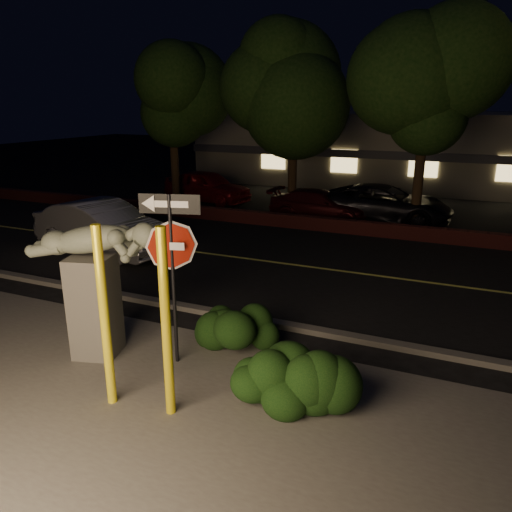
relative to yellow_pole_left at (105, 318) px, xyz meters
The scene contains 22 objects.
ground 10.89m from the yellow_pole_left, 86.95° to the left, with size 90.00×90.00×0.00m, color black.
patio 1.58m from the yellow_pole_left, 21.61° to the right, with size 14.00×6.00×0.02m, color #4C4944.
road 7.93m from the yellow_pole_left, 85.78° to the left, with size 80.00×8.00×0.01m, color black.
lane_marking 7.93m from the yellow_pole_left, 85.78° to the left, with size 80.00×0.12×0.01m, color #C9C950.
curb 3.97m from the yellow_pole_left, 81.11° to the left, with size 80.00×0.25×0.12m, color #4C4944.
brick_wall 12.15m from the yellow_pole_left, 87.28° to the left, with size 40.00×0.35×0.50m, color #4D1918.
parking_lot 17.84m from the yellow_pole_left, 88.15° to the left, with size 40.00×12.00×0.01m, color black.
building 25.77m from the yellow_pole_left, 88.72° to the left, with size 22.00×10.20×4.00m.
tree_far_a 16.12m from the yellow_pole_left, 118.33° to the left, with size 4.60×4.60×7.43m.
tree_far_b 14.83m from the yellow_pole_left, 97.85° to the left, with size 5.20×5.20×8.41m.
tree_far_c 14.54m from the yellow_pole_left, 77.24° to the left, with size 4.80×4.80×7.84m.
yellow_pole_left is the anchor object (origin of this frame).
yellow_pole_right 1.02m from the yellow_pole_left, ahead, with size 0.15×0.15×2.97m, color yellow.
signpost 1.73m from the yellow_pole_left, 80.52° to the left, with size 1.03×0.32×3.13m.
sculpture 1.73m from the yellow_pole_left, 135.42° to the left, with size 2.43×1.24×2.61m.
hedge_center 2.80m from the yellow_pole_left, 68.64° to the left, with size 1.88×0.88×0.98m, color black.
hedge_right 2.93m from the yellow_pole_left, 23.49° to the left, with size 1.83×0.98×1.20m, color black.
hedge_far_right 3.27m from the yellow_pole_left, 23.27° to the left, with size 1.56×0.98×1.09m, color black.
silver_sedan 8.75m from the yellow_pole_left, 130.28° to the left, with size 1.71×4.91×1.62m, color silver.
parked_car_red 16.71m from the yellow_pole_left, 113.55° to the left, with size 1.77×4.40×1.50m, color maroon.
parked_car_darkred 13.83m from the yellow_pole_left, 92.68° to the left, with size 1.69×4.15×1.20m, color #3B0C10.
parked_car_dark 14.60m from the yellow_pole_left, 82.99° to the left, with size 2.42×5.25×1.46m, color black.
Camera 1 is at (4.29, -6.22, 4.61)m, focal length 35.00 mm.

